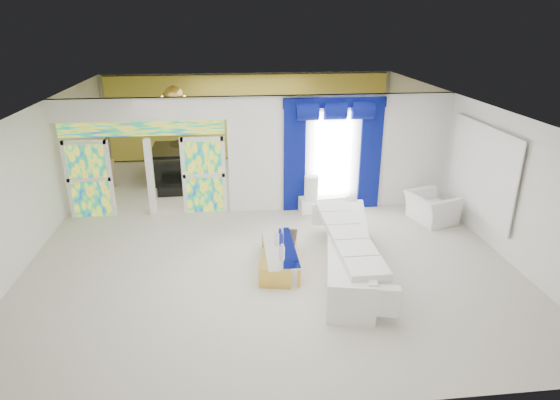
{
  "coord_description": "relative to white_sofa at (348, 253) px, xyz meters",
  "views": [
    {
      "loc": [
        -0.74,
        -10.7,
        4.83
      ],
      "look_at": [
        0.3,
        -1.2,
        1.1
      ],
      "focal_mm": 30.4,
      "sensor_mm": 36.0,
      "label": 1
    }
  ],
  "objects": [
    {
      "name": "floor",
      "position": [
        -1.54,
        2.4,
        -0.36
      ],
      "size": [
        12.0,
        12.0,
        0.0
      ],
      "primitive_type": "plane",
      "color": "#B7AF9E",
      "rests_on": "ground"
    },
    {
      "name": "dividing_wall",
      "position": [
        0.61,
        3.4,
        1.14
      ],
      "size": [
        5.7,
        0.18,
        3.0
      ],
      "primitive_type": "cube",
      "color": "white",
      "rests_on": "ground"
    },
    {
      "name": "dividing_header",
      "position": [
        -4.39,
        3.4,
        2.36
      ],
      "size": [
        4.3,
        0.18,
        0.55
      ],
      "primitive_type": "cube",
      "color": "white",
      "rests_on": "dividing_wall"
    },
    {
      "name": "stained_panel_left",
      "position": [
        -5.82,
        3.4,
        0.64
      ],
      "size": [
        0.95,
        0.04,
        2.0
      ],
      "primitive_type": "cube",
      "color": "#994C3F",
      "rests_on": "ground"
    },
    {
      "name": "stained_panel_right",
      "position": [
        -2.97,
        3.4,
        0.64
      ],
      "size": [
        0.95,
        0.04,
        2.0
      ],
      "primitive_type": "cube",
      "color": "#994C3F",
      "rests_on": "ground"
    },
    {
      "name": "stained_transom",
      "position": [
        -4.39,
        3.4,
        1.89
      ],
      "size": [
        4.0,
        0.05,
        0.35
      ],
      "primitive_type": "cube",
      "color": "#994C3F",
      "rests_on": "dividing_header"
    },
    {
      "name": "window_pane",
      "position": [
        0.36,
        3.3,
        1.09
      ],
      "size": [
        1.0,
        0.02,
        2.3
      ],
      "primitive_type": "cube",
      "color": "white",
      "rests_on": "dividing_wall"
    },
    {
      "name": "blue_drape_left",
      "position": [
        -0.64,
        3.27,
        1.04
      ],
      "size": [
        0.55,
        0.1,
        2.8
      ],
      "primitive_type": "cube",
      "color": "#040C4C",
      "rests_on": "ground"
    },
    {
      "name": "blue_drape_right",
      "position": [
        1.36,
        3.27,
        1.04
      ],
      "size": [
        0.55,
        0.1,
        2.8
      ],
      "primitive_type": "cube",
      "color": "#040C4C",
      "rests_on": "ground"
    },
    {
      "name": "blue_pelmet",
      "position": [
        0.36,
        3.27,
        2.46
      ],
      "size": [
        2.6,
        0.12,
        0.25
      ],
      "primitive_type": "cube",
      "color": "#040C4C",
      "rests_on": "dividing_wall"
    },
    {
      "name": "wall_mirror",
      "position": [
        3.4,
        1.4,
        1.19
      ],
      "size": [
        0.04,
        2.7,
        1.9
      ],
      "primitive_type": "cube",
      "color": "white",
      "rests_on": "ground"
    },
    {
      "name": "gold_curtains",
      "position": [
        -1.54,
        8.3,
        1.14
      ],
      "size": [
        9.7,
        0.12,
        2.9
      ],
      "primitive_type": "cube",
      "color": "gold",
      "rests_on": "ground"
    },
    {
      "name": "white_sofa",
      "position": [
        0.0,
        0.0,
        0.0
      ],
      "size": [
        1.59,
        3.91,
        0.73
      ],
      "primitive_type": "cube",
      "rotation": [
        0.0,
        0.0,
        -0.21
      ],
      "color": "white",
      "rests_on": "ground"
    },
    {
      "name": "coffee_table",
      "position": [
        -1.35,
        0.3,
        -0.16
      ],
      "size": [
        0.98,
        1.93,
        0.41
      ],
      "primitive_type": "cube",
      "rotation": [
        0.0,
        0.0,
        -0.21
      ],
      "color": "gold",
      "rests_on": "ground"
    },
    {
      "name": "console_table",
      "position": [
        0.08,
        3.09,
        -0.16
      ],
      "size": [
        1.24,
        0.53,
        0.4
      ],
      "primitive_type": "cube",
      "rotation": [
        0.0,
        0.0,
        0.12
      ],
      "color": "white",
      "rests_on": "ground"
    },
    {
      "name": "table_lamp",
      "position": [
        -0.22,
        3.09,
        0.33
      ],
      "size": [
        0.36,
        0.36,
        0.58
      ],
      "primitive_type": "cylinder",
      "color": "silver",
      "rests_on": "console_table"
    },
    {
      "name": "armchair",
      "position": [
        2.66,
        2.16,
        -0.0
      ],
      "size": [
        1.24,
        1.33,
        0.72
      ],
      "primitive_type": "imported",
      "rotation": [
        0.0,
        0.0,
        1.85
      ],
      "color": "white",
      "rests_on": "ground"
    },
    {
      "name": "grand_piano",
      "position": [
        -3.97,
        6.35,
        0.12
      ],
      "size": [
        1.5,
        1.95,
        0.97
      ],
      "primitive_type": "cube",
      "rotation": [
        0.0,
        0.0,
        0.02
      ],
      "color": "black",
      "rests_on": "ground"
    },
    {
      "name": "piano_bench",
      "position": [
        -3.97,
        4.75,
        -0.23
      ],
      "size": [
        0.82,
        0.33,
        0.27
      ],
      "primitive_type": "cube",
      "rotation": [
        0.0,
        0.0,
        0.02
      ],
      "color": "black",
      "rests_on": "ground"
    },
    {
      "name": "tv_console",
      "position": [
        -6.06,
        5.52,
        0.06
      ],
      "size": [
        0.64,
        0.6,
        0.86
      ],
      "primitive_type": "cube",
      "rotation": [
        0.0,
        0.0,
        -0.11
      ],
      "color": "tan",
      "rests_on": "ground"
    },
    {
      "name": "chandelier",
      "position": [
        -3.84,
        5.8,
        2.29
      ],
      "size": [
        0.6,
        0.6,
        0.6
      ],
      "primitive_type": "sphere",
      "color": "gold",
      "rests_on": "ceiling"
    },
    {
      "name": "decanters",
      "position": [
        -1.33,
        0.42,
        0.14
      ],
      "size": [
        0.18,
        0.84,
        0.29
      ],
      "color": "silver",
      "rests_on": "coffee_table"
    }
  ]
}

